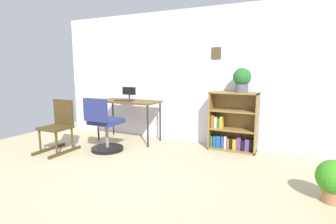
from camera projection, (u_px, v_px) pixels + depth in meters
name	position (u px, v px, depth m)	size (l,w,h in m)	color
ground_plane	(112.00, 184.00, 3.04)	(6.24, 6.24, 0.00)	tan
wall_back	(183.00, 77.00, 4.77)	(5.20, 0.12, 2.36)	silver
desk	(128.00, 104.00, 4.81)	(1.15, 0.54, 0.75)	brown
monitor	(129.00, 94.00, 4.88)	(0.28, 0.18, 0.24)	#262628
keyboard	(124.00, 100.00, 4.73)	(0.34, 0.12, 0.02)	#2D1F1E
office_chair	(104.00, 128.00, 4.20)	(0.52, 0.55, 0.88)	black
rocking_chair	(59.00, 125.00, 4.23)	(0.42, 0.64, 0.83)	#3E3116
bookshelf_low	(232.00, 125.00, 4.30)	(0.76, 0.30, 0.96)	olive
potted_plant_on_shelf	(242.00, 79.00, 4.08)	(0.28, 0.28, 0.38)	#474C51
potted_plant_floor	(334.00, 179.00, 2.59)	(0.34, 0.34, 0.44)	#9E6642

